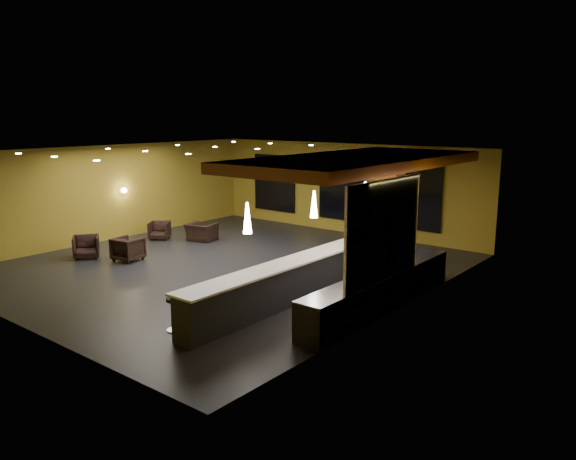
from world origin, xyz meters
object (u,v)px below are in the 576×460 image
Objects in this scene: prep_counter at (381,291)px; bar_stool_4 at (348,248)px; pendant_0 at (247,218)px; bar_counter at (302,278)px; armchair_d at (202,232)px; bar_stool_3 at (317,259)px; bar_stool_2 at (284,272)px; pendant_2 at (365,193)px; staff_a at (374,246)px; armchair_b at (128,249)px; armchair_c at (159,230)px; bar_stool_0 at (175,310)px; pendant_1 at (314,204)px; bar_stool_1 at (235,288)px; column at (391,207)px; staff_c at (406,254)px; staff_b at (401,249)px; armchair_a at (86,247)px.

prep_counter reaches higher than bar_stool_4.
pendant_0 reaches higher than bar_stool_4.
armchair_d is (-6.87, 2.89, -0.18)m from bar_counter.
pendant_0 reaches higher than bar_stool_3.
bar_stool_3 is (6.16, -1.24, 0.22)m from armchair_d.
bar_stool_2 is 3.35m from bar_stool_4.
bar_stool_2 is at bearing 142.08° from armchair_d.
pendant_2 reaches higher than staff_a.
armchair_b reaches higher than armchair_c.
pendant_2 reaches higher than armchair_b.
armchair_c is (-8.78, -0.68, -0.56)m from staff_a.
prep_counter is at bearing 55.62° from bar_stool_0.
bar_stool_1 is (-0.75, -2.16, -1.85)m from pendant_1.
prep_counter is at bearing -23.03° from bar_stool_3.
column is at bearing -19.68° from armchair_c.
bar_counter is at bearing -90.00° from pendant_2.
bar_stool_4 is at bearing 92.21° from bar_stool_2.
bar_stool_3 reaches higher than armchair_b.
staff_c is at bearing -166.05° from armchair_b.
pendant_2 is 1.90m from staff_b.
bar_stool_3 is at bearing 89.52° from bar_stool_0.
armchair_b reaches higher than armchair_d.
pendant_2 is 2.01m from bar_stool_4.
bar_stool_2 is (-2.10, -2.82, -0.27)m from staff_c.
bar_counter is 9.74× the size of bar_stool_2.
bar_stool_2 is at bearing 86.83° from bar_stool_1.
bar_stool_2 is at bearing -135.25° from staff_b.
staff_c is 3.53m from bar_stool_2.
armchair_b is (-6.55, -3.55, -1.97)m from pendant_2.
pendant_2 is 0.83× the size of bar_stool_3.
armchair_a is at bearing -179.24° from staff_a.
staff_b is 1.93× the size of armchair_b.
pendant_0 is at bearing 63.70° from bar_stool_0.
armchair_c is (-8.28, -0.92, -2.02)m from pendant_2.
pendant_2 is (0.00, -1.60, 0.60)m from column.
prep_counter is 8.57× the size of pendant_1.
pendant_2 is 5.07m from bar_stool_1.
bar_stool_2 is 1.59m from bar_stool_3.
bar_stool_1 is at bearing 129.89° from armchair_d.
pendant_0 is 5.33m from staff_c.
column is at bearing 90.00° from pendant_2.
column is 8.45m from armchair_b.
armchair_c is at bearing 16.42° from armchair_d.
pendant_0 reaches higher than armchair_d.
armchair_c is 1.63m from armchair_d.
column is 4.18× the size of armchair_b.
bar_stool_4 reaches higher than armchair_d.
armchair_d is at bearing -166.05° from column.
column is (0.00, 4.60, 1.25)m from bar_counter.
armchair_d is 1.18× the size of bar_stool_3.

